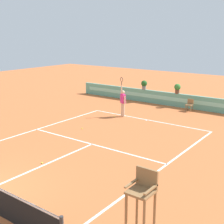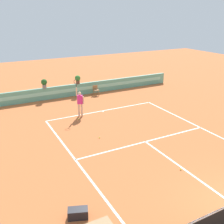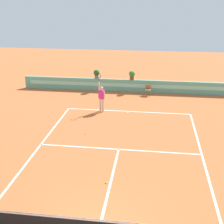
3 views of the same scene
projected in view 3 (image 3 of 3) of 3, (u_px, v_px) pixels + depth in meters
ground_plane at (118, 153)px, 15.27m from camera, size 60.00×60.00×0.00m
court_lines at (119, 146)px, 15.94m from camera, size 8.32×11.94×0.01m
back_wall_barrier at (133, 86)px, 24.71m from camera, size 18.00×0.21×1.00m
ball_kid_chair at (148, 89)px, 23.89m from camera, size 0.44×0.44×0.85m
tennis_player at (102, 96)px, 20.37m from camera, size 0.57×0.36×2.58m
tennis_ball_near_baseline at (85, 133)px, 17.36m from camera, size 0.07×0.07×0.07m
tennis_ball_mid_court at (106, 183)px, 12.82m from camera, size 0.07×0.07×0.07m
tennis_ball_by_sideline at (95, 113)px, 20.32m from camera, size 0.07×0.07×0.07m
potted_plant_centre at (132, 75)px, 24.40m from camera, size 0.48×0.48×0.72m
potted_plant_left at (97, 74)px, 24.76m from camera, size 0.48×0.48×0.72m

